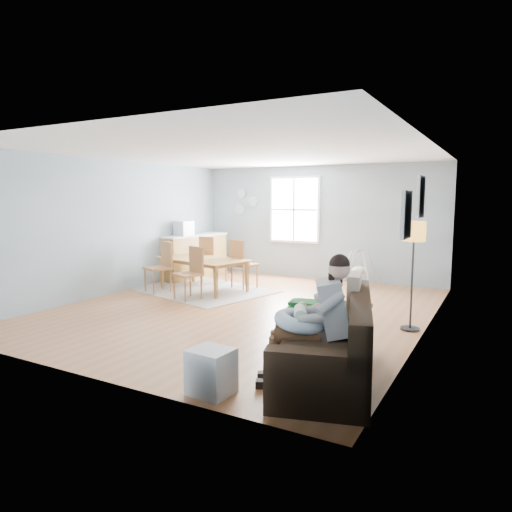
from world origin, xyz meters
The scene contains 22 objects.
room centered at (0.00, 0.00, 2.42)m, with size 8.40×9.40×3.90m.
window centered at (-0.60, 3.46, 1.65)m, with size 1.32×0.08×1.62m.
pictures centered at (2.97, -1.05, 1.85)m, with size 0.05×1.34×0.74m.
wall_plates centered at (-2.00, 3.47, 1.83)m, with size 0.67×0.02×0.66m.
sofa centered at (2.36, -2.18, 0.31)m, with size 1.50×2.35×0.88m.
green_throw centered at (2.08, -1.51, 0.56)m, with size 0.99×0.87×0.04m, color #14591D.
beige_pillow centered at (2.42, -1.57, 0.79)m, with size 0.14×0.51×0.51m, color #B9AA8D.
father centered at (2.31, -2.52, 0.74)m, with size 1.02×0.72×1.38m.
nursing_pillow centered at (2.15, -2.57, 0.68)m, with size 0.55×0.55×0.15m, color silver.
infant centered at (2.14, -2.53, 0.77)m, with size 0.25×0.39×0.14m.
toddler centered at (2.22, -2.01, 0.74)m, with size 0.57×0.32×0.87m.
floor_lamp centered at (2.80, 0.05, 1.32)m, with size 0.32×0.32×1.60m.
storage_cube centered at (1.46, -3.20, 0.23)m, with size 0.43×0.39×0.45m.
rug centered at (-1.60, 0.97, 0.01)m, with size 2.74×2.08×0.01m, color gray.
dining_table centered at (-1.60, 0.97, 0.34)m, with size 1.92×1.07×0.67m, color brown.
chair_sw centered at (-2.24, 0.44, 0.60)m, with size 0.62×0.62×1.04m.
chair_se centered at (-1.29, 0.19, 0.58)m, with size 0.58×0.58×1.01m.
chair_nw centered at (-1.90, 1.74, 0.62)m, with size 0.56×0.56×1.07m.
chair_ne centered at (-0.96, 1.49, 0.61)m, with size 0.61×0.61×1.06m.
counter centered at (-2.70, 2.18, 0.53)m, with size 0.80×1.94×1.05m.
monitor centered at (-2.73, 1.83, 1.22)m, with size 0.42×0.40×0.34m.
baby_swing centered at (1.15, 3.06, 0.36)m, with size 0.80×0.81×0.79m.
Camera 1 is at (3.95, -6.79, 1.94)m, focal length 32.00 mm.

